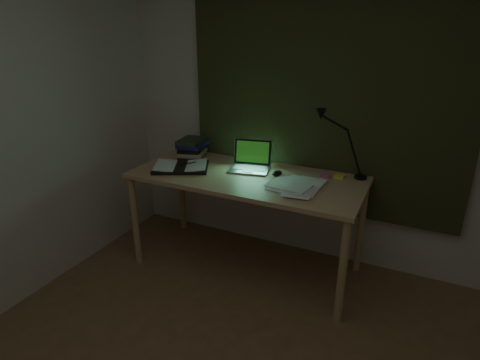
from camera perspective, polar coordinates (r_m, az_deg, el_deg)
The scene contains 11 objects.
wall_back at distance 3.26m, azimuth 11.79°, elevation 9.25°, with size 3.50×0.00×2.50m, color silver.
curtain at distance 3.19m, azimuth 11.88°, elevation 12.63°, with size 2.20×0.06×2.00m, color #2C2E17.
desk at distance 3.26m, azimuth 0.91°, elevation -6.05°, with size 1.79×0.78×0.82m, color tan, non-canonical shape.
laptop at distance 3.16m, azimuth 1.33°, elevation 3.27°, with size 0.31×0.35×0.22m, color #BCBCC1, non-canonical shape.
open_textbook at distance 3.27m, azimuth -8.41°, elevation 1.91°, with size 0.43×0.31×0.04m, color white, non-canonical shape.
book_stack at distance 3.53m, azimuth -6.86°, elevation 4.57°, with size 0.21×0.25×0.17m, color white, non-canonical shape.
loose_papers at distance 2.88m, azimuth 7.55°, elevation -0.99°, with size 0.32×0.34×0.02m, color white, non-canonical shape.
mouse at distance 3.10m, azimuth 5.29°, elevation 0.95°, with size 0.06×0.10×0.04m, color black.
sticky_yellow at distance 3.15m, azimuth 13.93°, elevation 0.50°, with size 0.07×0.07×0.02m, color yellow.
sticky_pink at distance 3.14m, azimuth 12.01°, elevation 0.60°, with size 0.07×0.07×0.02m, color #D954A2.
desk_lamp at distance 3.09m, azimuth 17.24°, elevation 4.61°, with size 0.34×0.26×0.51m, color black, non-canonical shape.
Camera 1 is at (0.76, -1.11, 1.91)m, focal length 30.00 mm.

